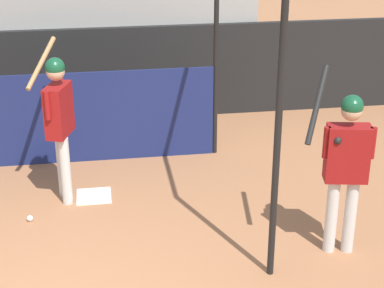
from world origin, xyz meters
TOP-DOWN VIEW (x-y plane):
  - outfield_wall at (0.00, 5.47)m, footprint 24.00×0.12m
  - bleacher_section at (0.00, 6.73)m, footprint 6.50×2.40m
  - batting_cage at (0.15, 3.30)m, footprint 4.20×3.23m
  - home_plate at (0.42, 2.67)m, footprint 0.44×0.44m
  - player_batter at (0.06, 2.67)m, footprint 0.55×0.93m
  - player_waiting at (3.07, 0.97)m, footprint 0.79×0.47m
  - baseball at (-0.35, 2.15)m, footprint 0.07×0.07m

SIDE VIEW (x-z plane):
  - home_plate at x=0.42m, z-range 0.00..0.02m
  - baseball at x=-0.35m, z-range 0.00..0.07m
  - outfield_wall at x=0.00m, z-range 0.00..1.56m
  - player_waiting at x=3.07m, z-range 0.07..2.14m
  - player_batter at x=0.06m, z-range 0.16..2.13m
  - batting_cage at x=0.15m, z-range -0.30..2.75m
  - bleacher_section at x=0.00m, z-range 0.00..2.84m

